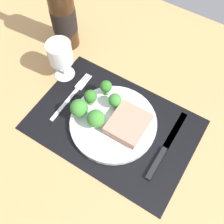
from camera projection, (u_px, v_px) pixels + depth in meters
ground_plane at (113, 127)px, 80.54cm from camera, size 140.00×110.00×3.00cm
placemat at (113, 125)px, 79.12cm from camera, size 45.78×31.32×0.30cm
plate at (113, 123)px, 78.30cm from camera, size 24.36×24.36×1.60cm
steak at (128, 124)px, 75.76cm from camera, size 9.67×10.95×2.67cm
broccoli_center at (115, 100)px, 77.73cm from camera, size 3.75×3.75×4.88cm
broccoli_near_steak at (91, 97)px, 77.82cm from camera, size 3.76×3.76×5.41cm
broccoli_back_left at (96, 119)px, 74.07cm from camera, size 4.87×4.87×6.06cm
broccoli_near_fork at (106, 87)px, 79.66cm from camera, size 3.49×3.49×5.19cm
broccoli_front_edge at (79, 108)px, 75.78cm from camera, size 4.96×4.96×5.99cm
fork at (72, 96)px, 83.53cm from camera, size 2.40×19.20×0.50cm
knife at (164, 150)px, 74.78cm from camera, size 1.80×23.00×0.80cm
wine_bottle at (63, 15)px, 85.01cm from camera, size 7.88×7.88×30.48cm
wine_glass at (60, 55)px, 80.63cm from camera, size 7.24×7.24×13.10cm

